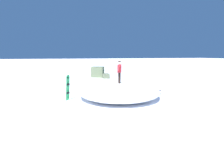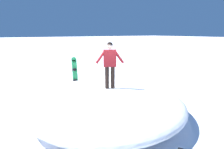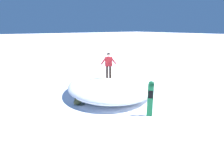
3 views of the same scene
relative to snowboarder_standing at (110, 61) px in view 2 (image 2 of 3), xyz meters
The scene contains 5 objects.
ground 2.01m from the snowboarder_standing, 85.81° to the left, with size 240.00×240.00×0.00m, color white.
snow_mound 1.47m from the snowboarder_standing, 121.06° to the right, with size 5.49×5.71×1.02m, color white.
snowboarder_standing is the anchor object (origin of this frame).
snowboard_primary_upright 3.73m from the snowboarder_standing, behind, with size 0.29×0.29×1.74m.
backpack_far 3.02m from the snowboarder_standing, 101.77° to the left, with size 0.41×0.64×0.48m.
Camera 2 is at (5.42, -3.75, 2.95)m, focal length 30.32 mm.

